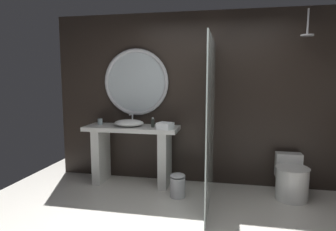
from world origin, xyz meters
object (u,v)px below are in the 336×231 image
(waste_bin, at_px, (178,185))
(vessel_sink, at_px, (129,123))
(round_wall_mirror, at_px, (136,82))
(soap_dispenser, at_px, (153,123))
(rain_shower_head, at_px, (307,32))
(toilet, at_px, (291,179))
(tumbler_cup, at_px, (100,122))
(folded_hand_towel, at_px, (165,126))

(waste_bin, bearing_deg, vessel_sink, 155.33)
(vessel_sink, xyz_separation_m, waste_bin, (0.82, -0.37, -0.78))
(vessel_sink, bearing_deg, round_wall_mirror, 80.57)
(soap_dispenser, height_order, round_wall_mirror, round_wall_mirror)
(rain_shower_head, distance_m, toilet, 1.95)
(tumbler_cup, bearing_deg, toilet, -3.07)
(toilet, bearing_deg, waste_bin, -169.40)
(rain_shower_head, bearing_deg, waste_bin, -167.65)
(waste_bin, bearing_deg, tumbler_cup, 161.67)
(toilet, bearing_deg, vessel_sink, 177.74)
(vessel_sink, bearing_deg, tumbler_cup, 173.13)
(toilet, xyz_separation_m, folded_hand_towel, (-1.73, -0.05, 0.68))
(waste_bin, xyz_separation_m, folded_hand_towel, (-0.22, 0.23, 0.77))
(vessel_sink, relative_size, tumbler_cup, 4.77)
(soap_dispenser, bearing_deg, tumbler_cup, 175.41)
(round_wall_mirror, distance_m, folded_hand_towel, 0.91)
(round_wall_mirror, height_order, rain_shower_head, rain_shower_head)
(vessel_sink, relative_size, folded_hand_towel, 2.22)
(vessel_sink, relative_size, round_wall_mirror, 0.44)
(tumbler_cup, relative_size, toilet, 0.15)
(rain_shower_head, xyz_separation_m, waste_bin, (-1.62, -0.36, -2.04))
(soap_dispenser, distance_m, toilet, 2.07)
(folded_hand_towel, bearing_deg, toilet, 1.80)
(rain_shower_head, xyz_separation_m, toilet, (-0.11, -0.07, -1.95))
(waste_bin, bearing_deg, soap_dispenser, 140.40)
(waste_bin, bearing_deg, rain_shower_head, 12.35)
(folded_hand_towel, bearing_deg, rain_shower_head, 3.95)
(vessel_sink, xyz_separation_m, tumbler_cup, (-0.49, 0.06, -0.00))
(vessel_sink, distance_m, rain_shower_head, 2.75)
(tumbler_cup, bearing_deg, folded_hand_towel, -10.74)
(toilet, distance_m, folded_hand_towel, 1.86)
(vessel_sink, height_order, soap_dispenser, vessel_sink)
(soap_dispenser, bearing_deg, waste_bin, -39.60)
(rain_shower_head, xyz_separation_m, folded_hand_towel, (-1.85, -0.13, -1.27))
(tumbler_cup, xyz_separation_m, soap_dispenser, (0.87, -0.07, 0.02))
(round_wall_mirror, xyz_separation_m, rain_shower_head, (2.40, -0.27, 0.66))
(vessel_sink, xyz_separation_m, round_wall_mirror, (0.04, 0.25, 0.61))
(round_wall_mirror, distance_m, waste_bin, 1.70)
(vessel_sink, relative_size, toilet, 0.72)
(soap_dispenser, bearing_deg, round_wall_mirror, 142.14)
(round_wall_mirror, bearing_deg, tumbler_cup, -160.54)
(vessel_sink, xyz_separation_m, toilet, (2.33, -0.09, -0.68))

